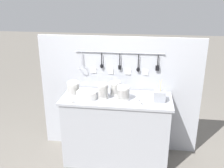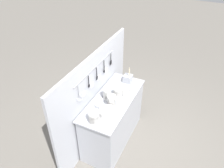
# 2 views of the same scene
# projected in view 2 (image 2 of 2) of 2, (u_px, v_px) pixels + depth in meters

# --- Properties ---
(ground_plane) EXTENTS (20.00, 20.00, 0.00)m
(ground_plane) POSITION_uv_depth(u_px,v_px,m) (113.00, 138.00, 3.91)
(ground_plane) COLOR #666059
(counter) EXTENTS (1.37, 0.57, 0.90)m
(counter) POSITION_uv_depth(u_px,v_px,m) (113.00, 120.00, 3.65)
(counter) COLOR #9EA0A8
(counter) RESTS_ON ground
(back_wall) EXTENTS (2.17, 0.11, 1.61)m
(back_wall) POSITION_uv_depth(u_px,v_px,m) (95.00, 98.00, 3.55)
(back_wall) COLOR #A8AAB2
(back_wall) RESTS_ON ground
(bowl_stack_tall_left) EXTENTS (0.15, 0.15, 0.17)m
(bowl_stack_tall_left) POSITION_uv_depth(u_px,v_px,m) (118.00, 92.00, 3.38)
(bowl_stack_tall_left) COLOR white
(bowl_stack_tall_left) RESTS_ON counter
(bowl_stack_wide_centre) EXTENTS (0.13, 0.13, 0.18)m
(bowl_stack_wide_centre) POSITION_uv_depth(u_px,v_px,m) (107.00, 94.00, 3.34)
(bowl_stack_wide_centre) COLOR white
(bowl_stack_wide_centre) RESTS_ON counter
(bowl_stack_back_corner) EXTENTS (0.12, 0.12, 0.20)m
(bowl_stack_back_corner) POSITION_uv_depth(u_px,v_px,m) (112.00, 101.00, 3.19)
(bowl_stack_back_corner) COLOR white
(bowl_stack_back_corner) RESTS_ON counter
(bowl_stack_nested_right) EXTENTS (0.15, 0.15, 0.17)m
(bowl_stack_nested_right) POSITION_uv_depth(u_px,v_px,m) (94.00, 117.00, 2.93)
(bowl_stack_nested_right) COLOR white
(bowl_stack_nested_right) RESTS_ON counter
(plate_stack) EXTENTS (0.24, 0.24, 0.10)m
(plate_stack) POSITION_uv_depth(u_px,v_px,m) (108.00, 113.00, 3.06)
(plate_stack) COLOR white
(plate_stack) RESTS_ON counter
(steel_mixing_bowl) EXTENTS (0.12, 0.12, 0.04)m
(steel_mixing_bowl) POSITION_uv_depth(u_px,v_px,m) (99.00, 105.00, 3.24)
(steel_mixing_bowl) COLOR #93969E
(steel_mixing_bowl) RESTS_ON counter
(cutlery_caddy) EXTENTS (0.14, 0.14, 0.28)m
(cutlery_caddy) POSITION_uv_depth(u_px,v_px,m) (128.00, 79.00, 3.72)
(cutlery_caddy) COLOR #93969E
(cutlery_caddy) RESTS_ON counter
(cup_beside_plates) EXTENTS (0.05, 0.05, 0.04)m
(cup_beside_plates) POSITION_uv_depth(u_px,v_px,m) (124.00, 90.00, 3.53)
(cup_beside_plates) COLOR white
(cup_beside_plates) RESTS_ON counter
(cup_by_caddy) EXTENTS (0.05, 0.05, 0.04)m
(cup_by_caddy) POSITION_uv_depth(u_px,v_px,m) (113.00, 125.00, 2.92)
(cup_by_caddy) COLOR white
(cup_by_caddy) RESTS_ON counter
(cup_back_left) EXTENTS (0.05, 0.05, 0.04)m
(cup_back_left) POSITION_uv_depth(u_px,v_px,m) (131.00, 90.00, 3.53)
(cup_back_left) COLOR white
(cup_back_left) RESTS_ON counter
(cup_mid_row) EXTENTS (0.05, 0.05, 0.04)m
(cup_mid_row) POSITION_uv_depth(u_px,v_px,m) (119.00, 80.00, 3.76)
(cup_mid_row) COLOR white
(cup_mid_row) RESTS_ON counter
(cup_back_right) EXTENTS (0.05, 0.05, 0.04)m
(cup_back_right) POSITION_uv_depth(u_px,v_px,m) (91.00, 116.00, 3.06)
(cup_back_right) COLOR white
(cup_back_right) RESTS_ON counter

